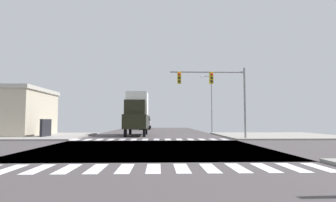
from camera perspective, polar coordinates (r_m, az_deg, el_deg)
The scene contains 10 objects.
ground at distance 17.31m, azimuth -3.39°, elevation -9.67°, with size 90.00×90.00×0.05m.
sidewalk_corner_ne at distance 31.85m, azimuth 21.46°, elevation -6.62°, with size 12.00×12.00×0.14m.
sidewalk_corner_nw at distance 32.20m, azimuth -26.77°, elevation -6.44°, with size 12.00×12.00×0.14m.
crosswalk_near at distance 10.09m, azimuth -5.92°, elevation -13.62°, with size 13.50×2.00×0.01m.
crosswalk_far at distance 24.59m, azimuth -3.55°, elevation -7.91°, with size 13.50×2.00×0.01m.
traffic_signal_mast at distance 25.06m, azimuth 9.76°, elevation 3.05°, with size 6.78×0.55×6.40m.
street_lamp at distance 39.62m, azimuth 8.63°, elevation 0.58°, with size 1.78×0.32×8.03m.
sedan_farside_1 at distance 57.22m, azimuth -4.39°, elevation -4.53°, with size 1.80×4.30×1.88m.
box_truck_crossing_1 at distance 31.28m, azimuth -6.40°, elevation -2.35°, with size 2.40×7.20×4.85m.
pickup_leading_1 at distance 49.99m, azimuth -4.74°, elevation -4.41°, with size 2.00×5.10×2.35m.
Camera 1 is at (0.42, -17.22, 1.70)m, focal length 29.63 mm.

